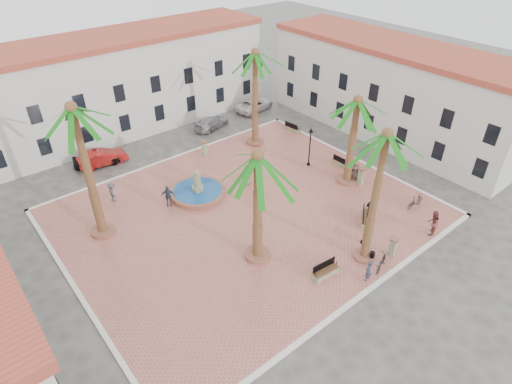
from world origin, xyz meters
TOP-DOWN VIEW (x-y plane):
  - ground at (0.00, 0.00)m, footprint 120.00×120.00m
  - plaza at (0.00, 0.00)m, footprint 26.00×22.00m
  - kerb_n at (0.00, 11.00)m, footprint 26.30×0.30m
  - kerb_s at (0.00, -11.00)m, footprint 26.30×0.30m
  - kerb_e at (13.00, 0.00)m, footprint 0.30×22.30m
  - kerb_w at (-13.00, 0.00)m, footprint 0.30×22.30m
  - building_north at (-0.00, 19.99)m, footprint 30.40×7.40m
  - building_east at (19.99, 2.00)m, footprint 7.40×26.40m
  - fountain at (-1.54, 4.37)m, footprint 4.51×4.51m
  - palm_nw at (-9.46, 4.65)m, footprint 5.56×5.56m
  - palm_sw at (-2.43, -4.35)m, footprint 5.72×5.72m
  - palm_s at (3.07, -8.94)m, footprint 4.88×4.88m
  - palm_e at (9.39, -1.98)m, footprint 5.75×5.75m
  - palm_ne at (7.74, 8.36)m, footprint 5.58×5.58m
  - bench_s at (-0.21, -8.47)m, footprint 1.95×0.76m
  - bench_se at (6.14, -6.58)m, footprint 1.97×1.72m
  - bench_e at (10.96, -0.02)m, footprint 0.57×1.80m
  - bench_ne at (12.38, 7.96)m, footprint 0.71×1.81m
  - lamppost_s at (4.13, -7.97)m, footprint 0.39×0.39m
  - lamppost_e at (8.79, 2.02)m, footprint 0.40×0.40m
  - bollard_se at (4.65, -9.98)m, footprint 0.60×0.60m
  - bollard_n at (2.56, 9.49)m, footprint 0.56×0.56m
  - bollard_e at (9.89, -3.02)m, footprint 0.55×0.55m
  - litter_bin at (3.25, -9.43)m, footprint 0.33×0.33m
  - cyclist_a at (1.54, -10.40)m, footprint 0.62×0.45m
  - bicycle_a at (3.09, -10.28)m, footprint 1.93×1.22m
  - cyclist_b at (8.66, -10.40)m, footprint 1.11×0.95m
  - bicycle_b at (10.63, -7.79)m, footprint 1.82×0.62m
  - pedestrian_fountain_a at (2.51, 3.06)m, footprint 1.02×0.77m
  - pedestrian_fountain_b at (-4.10, 4.57)m, footprint 1.11×0.92m
  - pedestrian_north at (-7.21, 7.84)m, footprint 0.70×1.13m
  - pedestrian_east at (9.73, -2.48)m, footprint 1.13×1.71m
  - car_black at (-5.86, 14.38)m, footprint 4.44×2.68m
  - car_red at (-5.46, 14.12)m, footprint 4.47×1.96m
  - car_silver at (6.47, 14.08)m, footprint 4.51×2.63m
  - car_white at (12.94, 14.82)m, footprint 5.22×3.12m

SIDE VIEW (x-z plane):
  - ground at x=0.00m, z-range 0.00..0.00m
  - plaza at x=0.00m, z-range 0.00..0.15m
  - kerb_n at x=0.00m, z-range 0.00..0.16m
  - kerb_s at x=0.00m, z-range 0.00..0.16m
  - kerb_e at x=13.00m, z-range 0.00..0.16m
  - kerb_w at x=-13.00m, z-range 0.00..0.16m
  - bench_ne at x=12.38m, z-range -0.05..0.88m
  - bench_e at x=10.96m, z-range -0.06..0.89m
  - bench_s at x=-0.21m, z-range -0.07..0.94m
  - bench_se at x=6.14m, z-range -0.08..0.98m
  - fountain at x=-1.54m, z-range -0.70..1.63m
  - litter_bin at x=3.25m, z-range 0.15..0.79m
  - car_silver at x=6.47m, z-range 0.00..1.23m
  - bicycle_a at x=3.09m, z-range 0.15..1.11m
  - car_white at x=12.94m, z-range 0.00..1.36m
  - bicycle_b at x=10.63m, z-range 0.15..1.22m
  - car_black at x=-5.86m, z-range 0.00..1.41m
  - car_red at x=-5.46m, z-range 0.00..1.43m
  - bollard_n at x=2.56m, z-range 0.17..1.57m
  - bollard_se at x=4.65m, z-range 0.18..1.59m
  - bollard_e at x=9.89m, z-range 0.18..1.71m
  - cyclist_a at x=1.54m, z-range 0.15..1.75m
  - pedestrian_north at x=-7.21m, z-range 0.15..1.85m
  - pedestrian_east at x=9.73m, z-range 0.15..1.91m
  - pedestrian_fountain_b at x=-4.10m, z-range 0.15..1.92m
  - pedestrian_fountain_a at x=2.51m, z-range 0.15..2.04m
  - cyclist_b at x=8.66m, z-range 0.15..2.11m
  - lamppost_s at x=4.13m, z-range 0.79..4.37m
  - lamppost_e at x=8.79m, z-range 0.80..4.45m
  - building_east at x=19.99m, z-range 0.02..9.02m
  - building_north at x=0.00m, z-range 0.02..9.52m
  - palm_e at x=9.39m, z-range 2.70..10.43m
  - palm_sw at x=-2.43m, z-range 2.91..11.08m
  - palm_ne at x=7.74m, z-range 3.44..12.72m
  - palm_s at x=3.07m, z-range 3.68..13.23m
  - palm_nw at x=-9.46m, z-range 3.79..13.84m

